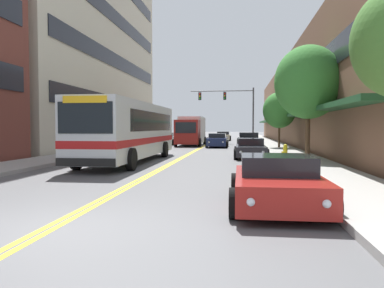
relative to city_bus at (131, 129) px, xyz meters
The scene contains 21 objects.
ground_plane 23.50m from the city_bus, 84.03° to the left, with size 240.00×240.00×0.00m, color #565659.
sidewalk_left 23.80m from the city_bus, 100.89° to the left, with size 2.84×106.00×0.17m.
sidewalk_right 25.17m from the city_bus, 68.13° to the left, with size 2.84×106.00×0.17m.
centre_line 23.50m from the city_bus, 84.03° to the left, with size 0.34×106.00×0.01m.
office_tower_left 23.19m from the city_bus, 126.37° to the left, with size 12.08×30.23×25.39m.
storefront_row_right 27.88m from the city_bus, 57.22° to the left, with size 9.10×68.00×9.50m.
city_bus is the anchor object (origin of this frame).
car_silver_parked_left_near 20.28m from the city_bus, 95.45° to the left, with size 2.12×4.40×1.34m.
car_beige_parked_left_mid 10.98m from the city_bus, 99.83° to the left, with size 1.98×4.62×1.45m.
car_red_parked_right_foreground 13.17m from the city_bus, 58.37° to the right, with size 2.21×4.14×1.23m.
car_white_parked_right_mid 25.23m from the city_bus, 74.31° to the left, with size 2.13×4.42×1.29m.
car_charcoal_parked_right_far 7.62m from the city_bus, 26.97° to the left, with size 2.05×4.74×1.22m.
car_black_parked_right_end 14.69m from the city_bus, 62.14° to the left, with size 2.08×4.32×1.46m.
car_champagne_moving_lead 34.15m from the city_bus, 83.74° to the left, with size 2.20×4.64×1.29m.
car_dark_grey_moving_second 25.00m from the city_bus, 82.55° to the left, with size 2.20×4.64×1.19m.
car_navy_moving_third 16.37m from the city_bus, 76.12° to the left, with size 2.04×4.75×1.32m.
box_truck 19.34m from the city_bus, 87.32° to the left, with size 2.68×7.82×3.02m.
traffic_signal_mast 25.44m from the city_bus, 78.47° to the left, with size 7.57×0.38×6.60m.
street_tree_right_mid 10.13m from the city_bus, ahead, with size 3.67×3.67×6.23m.
street_tree_right_far 16.13m from the city_bus, 53.98° to the left, with size 2.84×2.84×4.79m.
fire_hydrant 8.47m from the city_bus, ahead, with size 0.31×0.23×0.86m.
Camera 1 is at (3.54, -6.48, 1.90)m, focal length 35.00 mm.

